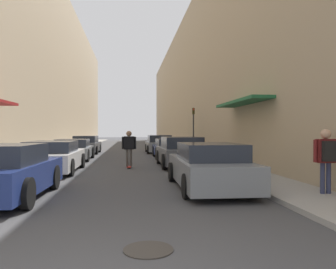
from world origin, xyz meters
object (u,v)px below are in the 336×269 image
(parked_car_left_2, at_px, (73,150))
(parked_car_right_1, at_px, (181,152))
(traffic_light, at_px, (193,125))
(parked_car_left_0, at_px, (3,172))
(parked_car_right_0, at_px, (209,167))
(pedestrian, at_px, (326,153))
(parked_car_left_3, at_px, (86,145))
(parked_car_right_2, at_px, (169,148))
(skateboarder, at_px, (129,145))
(parked_car_left_1, at_px, (53,157))
(manhole_cover, at_px, (148,250))
(parked_car_right_3, at_px, (159,144))

(parked_car_left_2, bearing_deg, parked_car_right_1, -36.21)
(traffic_light, bearing_deg, parked_car_left_0, -117.50)
(parked_car_left_0, distance_m, parked_car_right_1, 8.82)
(parked_car_left_2, bearing_deg, parked_car_left_0, -89.10)
(parked_car_left_0, xyz_separation_m, parked_car_right_0, (5.35, 0.89, -0.02))
(parked_car_right_0, xyz_separation_m, parked_car_right_1, (0.12, 6.03, 0.04))
(parked_car_left_2, height_order, pedestrian, pedestrian)
(parked_car_left_3, bearing_deg, parked_car_right_2, -40.06)
(parked_car_right_0, relative_size, parked_car_right_1, 1.05)
(parked_car_left_3, bearing_deg, skateboarder, -72.50)
(parked_car_left_1, relative_size, manhole_cover, 6.71)
(parked_car_left_2, height_order, parked_car_left_3, parked_car_left_3)
(parked_car_right_1, distance_m, skateboarder, 2.50)
(parked_car_right_2, relative_size, traffic_light, 1.28)
(parked_car_right_3, xyz_separation_m, traffic_light, (2.23, -2.47, 1.47))
(manhole_cover, xyz_separation_m, pedestrian, (4.55, 2.99, 1.11))
(skateboarder, xyz_separation_m, manhole_cover, (0.29, -10.33, -1.02))
(manhole_cover, height_order, traffic_light, traffic_light)
(parked_car_right_0, distance_m, skateboarder, 6.09)
(parked_car_left_1, distance_m, parked_car_right_1, 5.71)
(parked_car_left_2, height_order, parked_car_right_3, parked_car_right_3)
(parked_car_right_0, height_order, traffic_light, traffic_light)
(parked_car_left_2, relative_size, parked_car_right_0, 0.90)
(parked_car_left_0, bearing_deg, parked_car_right_2, 65.07)
(manhole_cover, distance_m, pedestrian, 5.55)
(parked_car_right_2, bearing_deg, parked_car_right_0, -90.89)
(parked_car_left_0, xyz_separation_m, traffic_light, (7.58, 14.57, 1.47))
(parked_car_left_2, relative_size, parked_car_right_2, 1.02)
(parked_car_left_0, bearing_deg, skateboarder, 64.96)
(parked_car_left_1, distance_m, parked_car_right_2, 8.54)
(parked_car_left_3, bearing_deg, parked_car_right_3, 3.93)
(parked_car_right_1, height_order, manhole_cover, parked_car_right_1)
(skateboarder, distance_m, traffic_light, 9.32)
(parked_car_right_0, bearing_deg, parked_car_left_3, 109.27)
(parked_car_right_1, distance_m, pedestrian, 8.14)
(parked_car_right_0, distance_m, parked_car_right_1, 6.03)
(parked_car_right_3, distance_m, traffic_light, 3.64)
(parked_car_right_1, distance_m, traffic_light, 8.07)
(parked_car_left_0, distance_m, parked_car_left_2, 11.05)
(parked_car_right_2, xyz_separation_m, manhole_cover, (-2.19, -15.71, -0.58))
(skateboarder, bearing_deg, parked_car_right_0, -67.62)
(manhole_cover, bearing_deg, parked_car_left_2, 103.24)
(parked_car_left_0, bearing_deg, pedestrian, -6.14)
(parked_car_right_1, height_order, traffic_light, traffic_light)
(parked_car_left_3, bearing_deg, pedestrian, -65.33)
(parked_car_right_0, distance_m, parked_car_right_3, 16.15)
(parked_car_right_1, bearing_deg, parked_car_left_3, 120.05)
(skateboarder, bearing_deg, parked_car_left_1, -160.03)
(parked_car_right_0, bearing_deg, manhole_cover, -113.18)
(traffic_light, bearing_deg, parked_car_right_1, -105.41)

